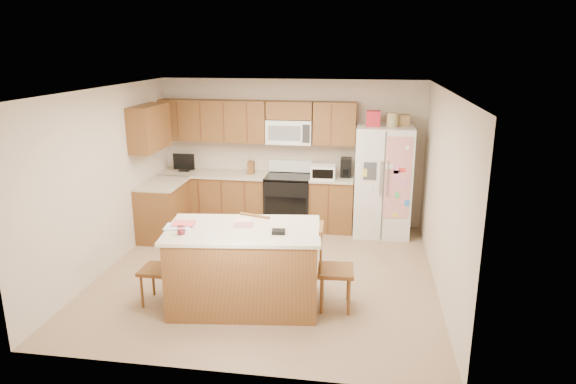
% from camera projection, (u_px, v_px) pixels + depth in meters
% --- Properties ---
extents(ground, '(4.50, 4.50, 0.00)m').
position_uv_depth(ground, '(267.00, 274.00, 7.08)').
color(ground, '#89654B').
rests_on(ground, ground).
extents(room_shell, '(4.60, 4.60, 2.52)m').
position_uv_depth(room_shell, '(266.00, 172.00, 6.68)').
color(room_shell, beige).
rests_on(room_shell, ground).
extents(cabinetry, '(3.36, 1.56, 2.15)m').
position_uv_depth(cabinetry, '(230.00, 176.00, 8.67)').
color(cabinetry, brown).
rests_on(cabinetry, ground).
extents(stove, '(0.76, 0.65, 1.13)m').
position_uv_depth(stove, '(289.00, 201.00, 8.79)').
color(stove, black).
rests_on(stove, ground).
extents(refrigerator, '(0.90, 0.79, 2.04)m').
position_uv_depth(refrigerator, '(383.00, 180.00, 8.38)').
color(refrigerator, white).
rests_on(refrigerator, ground).
extents(island, '(1.90, 1.25, 1.07)m').
position_uv_depth(island, '(244.00, 267.00, 6.10)').
color(island, brown).
rests_on(island, ground).
extents(windsor_chair_left, '(0.39, 0.41, 0.94)m').
position_uv_depth(windsor_chair_left, '(159.00, 269.00, 6.17)').
color(windsor_chair_left, brown).
rests_on(windsor_chair_left, ground).
extents(windsor_chair_back, '(0.53, 0.52, 1.00)m').
position_uv_depth(windsor_chair_back, '(261.00, 250.00, 6.65)').
color(windsor_chair_back, brown).
rests_on(windsor_chair_back, ground).
extents(windsor_chair_right, '(0.44, 0.46, 1.02)m').
position_uv_depth(windsor_chair_right, '(333.00, 270.00, 6.05)').
color(windsor_chair_right, brown).
rests_on(windsor_chair_right, ground).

